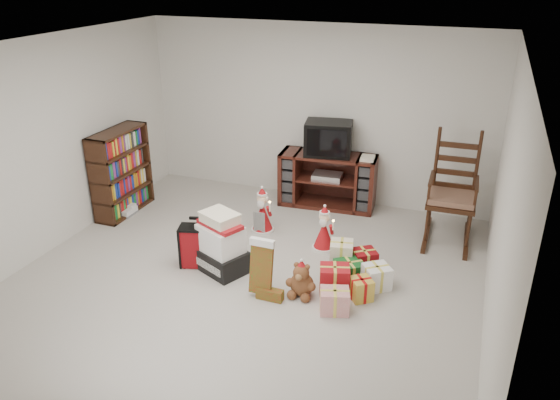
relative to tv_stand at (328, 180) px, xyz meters
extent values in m
cube|color=#A9A39A|center=(-0.29, -2.23, -0.39)|extent=(5.00, 5.00, 0.01)
cube|color=silver|center=(-0.29, -2.23, 2.11)|extent=(5.00, 5.00, 0.01)
cube|color=silver|center=(-0.29, 0.27, 0.86)|extent=(5.00, 0.01, 2.50)
cube|color=silver|center=(-0.29, -4.73, 0.86)|extent=(5.00, 0.01, 2.50)
cube|color=silver|center=(-2.79, -2.23, 0.86)|extent=(0.01, 5.00, 2.50)
cube|color=silver|center=(2.21, -2.23, 0.86)|extent=(0.01, 5.00, 2.50)
cube|color=#471914|center=(0.00, 0.00, 0.00)|extent=(1.38, 0.58, 0.77)
cube|color=silver|center=(0.00, -0.03, 0.07)|extent=(0.42, 0.32, 0.08)
cube|color=black|center=(-2.60, -1.20, 0.20)|extent=(0.32, 0.97, 1.18)
cube|color=black|center=(1.71, -0.49, 0.13)|extent=(0.59, 0.57, 0.06)
cube|color=brown|center=(1.71, -0.49, 0.20)|extent=(0.55, 0.52, 0.07)
cube|color=black|center=(1.71, -0.24, 0.61)|extent=(0.49, 0.08, 0.89)
cube|color=black|center=(1.71, -0.49, -0.35)|extent=(0.60, 0.97, 0.07)
cube|color=black|center=(-0.62, -2.15, -0.26)|extent=(0.68, 0.60, 0.25)
cube|color=white|center=(-0.62, -2.15, 0.02)|extent=(0.58, 0.52, 0.31)
cube|color=#A11218|center=(-0.62, -2.15, 0.20)|extent=(0.57, 0.46, 0.05)
cube|color=#F0E2C4|center=(-0.62, -2.15, 0.27)|extent=(0.46, 0.42, 0.10)
cube|color=maroon|center=(-0.91, -2.16, -0.13)|extent=(0.42, 0.30, 0.50)
cube|color=black|center=(-0.91, -2.07, 0.18)|extent=(0.20, 0.08, 0.03)
ellipsoid|color=brown|center=(0.40, -2.31, -0.26)|extent=(0.26, 0.22, 0.27)
sphere|color=brown|center=(0.40, -2.34, -0.10)|extent=(0.17, 0.17, 0.17)
cone|color=#A41116|center=(0.33, -1.27, -0.19)|extent=(0.27, 0.27, 0.38)
sphere|color=beige|center=(0.33, -1.27, 0.05)|extent=(0.13, 0.13, 0.13)
cone|color=#A41116|center=(0.33, -1.27, 0.15)|extent=(0.12, 0.12, 0.10)
cylinder|color=silver|center=(0.47, -1.38, 0.01)|extent=(0.02, 0.02, 0.12)
cone|color=#A41116|center=(-0.55, -1.09, -0.18)|extent=(0.29, 0.29, 0.41)
sphere|color=beige|center=(-0.55, -1.09, 0.07)|extent=(0.14, 0.14, 0.14)
cone|color=#A41116|center=(-0.55, -1.09, 0.18)|extent=(0.12, 0.12, 0.10)
cylinder|color=silver|center=(-0.40, -1.20, 0.03)|extent=(0.02, 0.02, 0.12)
cube|color=silver|center=(-2.64, -1.31, -0.34)|extent=(0.22, 0.29, 0.10)
cube|color=silver|center=(-2.47, -1.31, -0.34)|extent=(0.12, 0.27, 0.10)
cube|color=#A11218|center=(0.66, -2.04, -0.25)|extent=(0.27, 0.27, 0.27)
cube|color=#165A24|center=(0.87, -1.79, -0.25)|extent=(0.27, 0.27, 0.27)
cube|color=yellow|center=(0.92, -2.20, -0.25)|extent=(0.27, 0.27, 0.27)
cube|color=white|center=(0.61, -2.41, -0.25)|extent=(0.27, 0.27, 0.27)
cube|color=white|center=(1.13, -1.99, -0.25)|extent=(0.27, 0.27, 0.27)
cube|color=maroon|center=(1.07, -1.58, -0.25)|extent=(0.27, 0.27, 0.27)
cube|color=#F0E2C4|center=(0.82, -1.53, -0.25)|extent=(0.27, 0.27, 0.27)
cube|color=black|center=(-0.01, 0.01, 0.62)|extent=(0.70, 0.55, 0.46)
cube|color=black|center=(-0.01, -0.22, 0.62)|extent=(0.53, 0.12, 0.37)
camera|label=1|loc=(1.91, -6.96, 2.88)|focal=35.00mm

